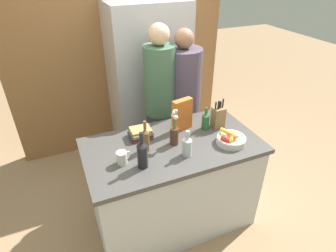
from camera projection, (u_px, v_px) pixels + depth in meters
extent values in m
plane|color=#A37F5B|center=(172.00, 217.00, 2.82)|extent=(14.00, 14.00, 0.00)
cube|color=silver|center=(172.00, 185.00, 2.59)|extent=(1.42, 0.77, 0.86)
cube|color=#474442|center=(173.00, 146.00, 2.36)|extent=(1.47, 0.80, 0.04)
cube|color=olive|center=(119.00, 47.00, 3.39)|extent=(2.67, 0.12, 2.60)
cube|color=#B7B7BC|center=(149.00, 83.00, 3.38)|extent=(0.87, 0.60, 1.86)
cylinder|color=#B7B7BC|center=(152.00, 86.00, 3.07)|extent=(0.02, 0.02, 1.02)
cylinder|color=silver|center=(231.00, 140.00, 2.35)|extent=(0.25, 0.25, 0.05)
torus|color=silver|center=(231.00, 138.00, 2.34)|extent=(0.25, 0.25, 0.02)
sphere|color=red|center=(225.00, 139.00, 2.30)|extent=(0.07, 0.07, 0.07)
sphere|color=red|center=(231.00, 136.00, 2.34)|extent=(0.07, 0.07, 0.07)
sphere|color=red|center=(226.00, 141.00, 2.30)|extent=(0.07, 0.07, 0.07)
sphere|color=red|center=(231.00, 139.00, 2.31)|extent=(0.07, 0.07, 0.07)
cylinder|color=yellow|center=(231.00, 136.00, 2.32)|extent=(0.10, 0.14, 0.03)
cylinder|color=yellow|center=(229.00, 133.00, 2.34)|extent=(0.09, 0.17, 0.03)
cube|color=olive|center=(218.00, 117.00, 2.54)|extent=(0.11, 0.09, 0.19)
cylinder|color=black|center=(216.00, 106.00, 2.47)|extent=(0.01, 0.01, 0.07)
cylinder|color=black|center=(218.00, 106.00, 2.46)|extent=(0.01, 0.01, 0.09)
cylinder|color=black|center=(219.00, 105.00, 2.48)|extent=(0.01, 0.01, 0.07)
cylinder|color=black|center=(221.00, 105.00, 2.49)|extent=(0.01, 0.01, 0.07)
cylinder|color=black|center=(223.00, 104.00, 2.49)|extent=(0.01, 0.01, 0.09)
cylinder|color=#4C2D1E|center=(174.00, 136.00, 2.31)|extent=(0.07, 0.07, 0.15)
cylinder|color=#477538|center=(175.00, 120.00, 2.23)|extent=(0.01, 0.03, 0.16)
sphere|color=white|center=(176.00, 111.00, 2.19)|extent=(0.03, 0.03, 0.03)
cylinder|color=#477538|center=(175.00, 120.00, 2.24)|extent=(0.02, 0.02, 0.15)
sphere|color=white|center=(175.00, 112.00, 2.21)|extent=(0.04, 0.04, 0.04)
cylinder|color=#477538|center=(174.00, 122.00, 2.25)|extent=(0.02, 0.01, 0.12)
sphere|color=white|center=(173.00, 115.00, 2.22)|extent=(0.03, 0.03, 0.03)
cylinder|color=#477538|center=(174.00, 121.00, 2.23)|extent=(0.01, 0.02, 0.15)
sphere|color=white|center=(174.00, 113.00, 2.19)|extent=(0.03, 0.03, 0.03)
cylinder|color=#477538|center=(175.00, 123.00, 2.24)|extent=(0.01, 0.01, 0.11)
sphere|color=white|center=(175.00, 117.00, 2.21)|extent=(0.03, 0.03, 0.03)
cylinder|color=#477538|center=(175.00, 123.00, 2.24)|extent=(0.01, 0.01, 0.11)
sphere|color=white|center=(176.00, 117.00, 2.21)|extent=(0.04, 0.04, 0.04)
cube|color=orange|center=(182.00, 115.00, 2.48)|extent=(0.20, 0.10, 0.29)
cylinder|color=silver|center=(122.00, 158.00, 2.11)|extent=(0.08, 0.08, 0.10)
torus|color=silver|center=(127.00, 155.00, 2.13)|extent=(0.07, 0.03, 0.07)
cube|color=maroon|center=(141.00, 137.00, 2.43)|extent=(0.19, 0.16, 0.02)
cube|color=#2D334C|center=(140.00, 134.00, 2.42)|extent=(0.20, 0.15, 0.02)
cube|color=#99844C|center=(141.00, 132.00, 2.42)|extent=(0.19, 0.16, 0.02)
cube|color=#99844C|center=(141.00, 130.00, 2.41)|extent=(0.18, 0.15, 0.02)
cylinder|color=#286633|center=(205.00, 122.00, 2.53)|extent=(0.07, 0.07, 0.13)
cone|color=#286633|center=(206.00, 115.00, 2.48)|extent=(0.07, 0.07, 0.03)
cylinder|color=#286633|center=(206.00, 111.00, 2.46)|extent=(0.03, 0.03, 0.06)
cylinder|color=#B2BCC1|center=(187.00, 148.00, 2.19)|extent=(0.08, 0.08, 0.14)
cone|color=#B2BCC1|center=(187.00, 139.00, 2.14)|extent=(0.08, 0.08, 0.03)
cylinder|color=#B2BCC1|center=(188.00, 134.00, 2.12)|extent=(0.03, 0.03, 0.06)
cylinder|color=brown|center=(146.00, 142.00, 2.23)|extent=(0.06, 0.06, 0.17)
cone|color=brown|center=(145.00, 131.00, 2.18)|extent=(0.06, 0.06, 0.03)
cylinder|color=brown|center=(145.00, 125.00, 2.15)|extent=(0.02, 0.02, 0.07)
cylinder|color=black|center=(143.00, 156.00, 2.05)|extent=(0.08, 0.08, 0.19)
cone|color=black|center=(142.00, 144.00, 2.00)|extent=(0.08, 0.08, 0.04)
cylinder|color=black|center=(141.00, 137.00, 1.97)|extent=(0.03, 0.03, 0.08)
cube|color=#383842|center=(161.00, 144.00, 3.17)|extent=(0.27, 0.21, 0.84)
cylinder|color=#42664C|center=(160.00, 81.00, 2.77)|extent=(0.31, 0.31, 0.70)
sphere|color=#DBAD89|center=(159.00, 34.00, 2.53)|extent=(0.20, 0.20, 0.20)
cube|color=#383842|center=(181.00, 140.00, 3.28)|extent=(0.35, 0.29, 0.80)
cylinder|color=#4C4256|center=(183.00, 81.00, 2.89)|extent=(0.38, 0.38, 0.67)
sphere|color=#996B4C|center=(184.00, 38.00, 2.67)|extent=(0.19, 0.19, 0.19)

